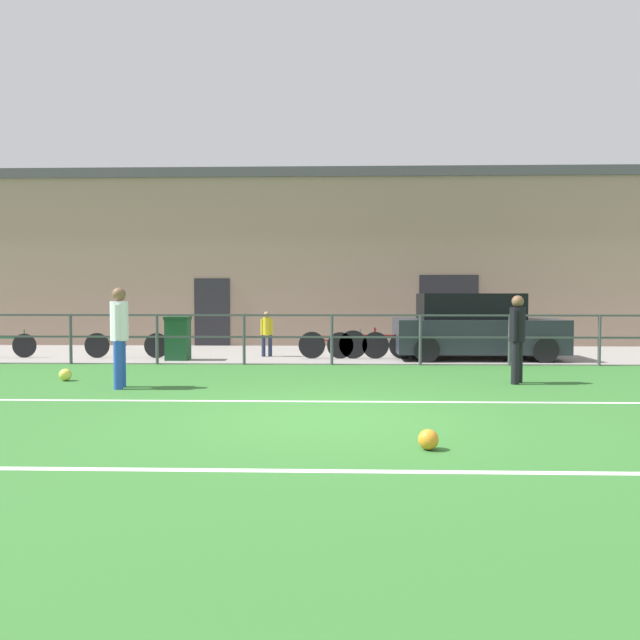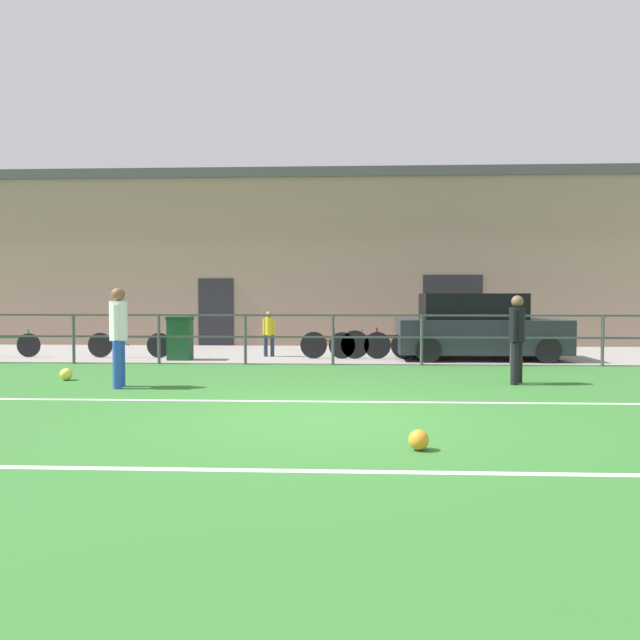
{
  "view_description": "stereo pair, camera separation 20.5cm",
  "coord_description": "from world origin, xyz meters",
  "px_view_note": "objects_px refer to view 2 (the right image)",
  "views": [
    {
      "loc": [
        0.14,
        -7.88,
        1.59
      ],
      "look_at": [
        -0.22,
        4.49,
        1.08
      ],
      "focal_mm": 34.45,
      "sensor_mm": 36.0,
      "label": 1
    },
    {
      "loc": [
        0.34,
        -7.87,
        1.59
      ],
      "look_at": [
        -0.22,
        4.49,
        1.08
      ],
      "focal_mm": 34.45,
      "sensor_mm": 36.0,
      "label": 2
    }
  ],
  "objects_px": {
    "bicycle_parked_1": "(345,345)",
    "trash_bin_0": "(180,338)",
    "player_goalkeeper": "(517,334)",
    "soccer_ball_spare": "(419,440)",
    "bicycle_parked_2": "(387,344)",
    "player_striker": "(119,331)",
    "bicycle_parked_3": "(373,345)",
    "parked_car_red": "(477,328)",
    "spectator_child": "(269,331)",
    "bicycle_parked_4": "(130,345)",
    "soccer_ball_match": "(66,374)"
  },
  "relations": [
    {
      "from": "bicycle_parked_1",
      "to": "bicycle_parked_3",
      "type": "bearing_deg",
      "value": 0.0
    },
    {
      "from": "bicycle_parked_3",
      "to": "bicycle_parked_2",
      "type": "bearing_deg",
      "value": -0.0
    },
    {
      "from": "parked_car_red",
      "to": "bicycle_parked_3",
      "type": "height_order",
      "value": "parked_car_red"
    },
    {
      "from": "bicycle_parked_1",
      "to": "soccer_ball_match",
      "type": "bearing_deg",
      "value": -142.71
    },
    {
      "from": "trash_bin_0",
      "to": "parked_car_red",
      "type": "bearing_deg",
      "value": 4.07
    },
    {
      "from": "bicycle_parked_4",
      "to": "player_striker",
      "type": "bearing_deg",
      "value": -72.07
    },
    {
      "from": "bicycle_parked_2",
      "to": "trash_bin_0",
      "type": "xyz_separation_m",
      "value": [
        -5.03,
        -0.43,
        0.17
      ]
    },
    {
      "from": "soccer_ball_match",
      "to": "bicycle_parked_3",
      "type": "height_order",
      "value": "bicycle_parked_3"
    },
    {
      "from": "player_goalkeeper",
      "to": "soccer_ball_spare",
      "type": "relative_size",
      "value": 7.47
    },
    {
      "from": "parked_car_red",
      "to": "bicycle_parked_1",
      "type": "bearing_deg",
      "value": -178.53
    },
    {
      "from": "trash_bin_0",
      "to": "player_striker",
      "type": "bearing_deg",
      "value": -88.08
    },
    {
      "from": "player_striker",
      "to": "trash_bin_0",
      "type": "height_order",
      "value": "player_striker"
    },
    {
      "from": "soccer_ball_spare",
      "to": "spectator_child",
      "type": "distance_m",
      "value": 9.7
    },
    {
      "from": "bicycle_parked_1",
      "to": "bicycle_parked_4",
      "type": "distance_m",
      "value": 5.4
    },
    {
      "from": "player_goalkeeper",
      "to": "bicycle_parked_3",
      "type": "distance_m",
      "value": 4.73
    },
    {
      "from": "spectator_child",
      "to": "bicycle_parked_1",
      "type": "height_order",
      "value": "spectator_child"
    },
    {
      "from": "bicycle_parked_1",
      "to": "spectator_child",
      "type": "bearing_deg",
      "value": 166.52
    },
    {
      "from": "bicycle_parked_2",
      "to": "trash_bin_0",
      "type": "relative_size",
      "value": 2.2
    },
    {
      "from": "bicycle_parked_1",
      "to": "player_goalkeeper",
      "type": "bearing_deg",
      "value": -52.78
    },
    {
      "from": "spectator_child",
      "to": "parked_car_red",
      "type": "relative_size",
      "value": 0.29
    },
    {
      "from": "bicycle_parked_1",
      "to": "soccer_ball_spare",
      "type": "bearing_deg",
      "value": -84.88
    },
    {
      "from": "bicycle_parked_1",
      "to": "bicycle_parked_3",
      "type": "relative_size",
      "value": 1.02
    },
    {
      "from": "spectator_child",
      "to": "bicycle_parked_1",
      "type": "xyz_separation_m",
      "value": [
        1.95,
        -0.47,
        -0.31
      ]
    },
    {
      "from": "player_striker",
      "to": "soccer_ball_spare",
      "type": "distance_m",
      "value": 6.21
    },
    {
      "from": "soccer_ball_spare",
      "to": "parked_car_red",
      "type": "height_order",
      "value": "parked_car_red"
    },
    {
      "from": "bicycle_parked_1",
      "to": "player_striker",
      "type": "bearing_deg",
      "value": -128.81
    },
    {
      "from": "player_goalkeeper",
      "to": "soccer_ball_spare",
      "type": "height_order",
      "value": "player_goalkeeper"
    },
    {
      "from": "bicycle_parked_2",
      "to": "bicycle_parked_1",
      "type": "bearing_deg",
      "value": 180.0
    },
    {
      "from": "player_goalkeeper",
      "to": "parked_car_red",
      "type": "xyz_separation_m",
      "value": [
        0.17,
        4.12,
        -0.12
      ]
    },
    {
      "from": "player_striker",
      "to": "bicycle_parked_2",
      "type": "relative_size",
      "value": 0.74
    },
    {
      "from": "bicycle_parked_1",
      "to": "trash_bin_0",
      "type": "height_order",
      "value": "trash_bin_0"
    },
    {
      "from": "spectator_child",
      "to": "bicycle_parked_1",
      "type": "distance_m",
      "value": 2.03
    },
    {
      "from": "player_goalkeeper",
      "to": "bicycle_parked_2",
      "type": "relative_size",
      "value": 0.69
    },
    {
      "from": "player_goalkeeper",
      "to": "bicycle_parked_4",
      "type": "distance_m",
      "value": 9.4
    },
    {
      "from": "player_goalkeeper",
      "to": "parked_car_red",
      "type": "relative_size",
      "value": 0.39
    },
    {
      "from": "player_goalkeeper",
      "to": "soccer_ball_match",
      "type": "xyz_separation_m",
      "value": [
        -8.24,
        0.1,
        -0.78
      ]
    },
    {
      "from": "parked_car_red",
      "to": "bicycle_parked_2",
      "type": "xyz_separation_m",
      "value": [
        -2.2,
        -0.08,
        -0.4
      ]
    },
    {
      "from": "player_goalkeeper",
      "to": "trash_bin_0",
      "type": "distance_m",
      "value": 7.94
    },
    {
      "from": "bicycle_parked_2",
      "to": "soccer_ball_spare",
      "type": "bearing_deg",
      "value": -91.59
    },
    {
      "from": "player_striker",
      "to": "bicycle_parked_3",
      "type": "xyz_separation_m",
      "value": [
        4.53,
        4.79,
        -0.61
      ]
    },
    {
      "from": "spectator_child",
      "to": "trash_bin_0",
      "type": "distance_m",
      "value": 2.24
    },
    {
      "from": "spectator_child",
      "to": "trash_bin_0",
      "type": "height_order",
      "value": "spectator_child"
    },
    {
      "from": "soccer_ball_match",
      "to": "bicycle_parked_1",
      "type": "height_order",
      "value": "bicycle_parked_1"
    },
    {
      "from": "player_striker",
      "to": "bicycle_parked_1",
      "type": "height_order",
      "value": "player_striker"
    },
    {
      "from": "spectator_child",
      "to": "bicycle_parked_2",
      "type": "relative_size",
      "value": 0.5
    },
    {
      "from": "spectator_child",
      "to": "bicycle_parked_3",
      "type": "relative_size",
      "value": 0.53
    },
    {
      "from": "soccer_ball_spare",
      "to": "bicycle_parked_3",
      "type": "bearing_deg",
      "value": 90.72
    },
    {
      "from": "player_striker",
      "to": "bicycle_parked_2",
      "type": "distance_m",
      "value": 6.86
    },
    {
      "from": "soccer_ball_match",
      "to": "bicycle_parked_3",
      "type": "relative_size",
      "value": 0.1
    },
    {
      "from": "bicycle_parked_2",
      "to": "bicycle_parked_4",
      "type": "relative_size",
      "value": 1.08
    }
  ]
}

